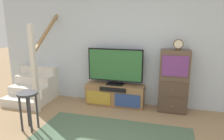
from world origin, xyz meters
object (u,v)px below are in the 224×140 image
object	(u,v)px
media_console	(115,95)
television	(115,66)
desk_clock	(178,45)
side_cabinet	(174,81)
bar_stool_near	(28,102)

from	to	relation	value
media_console	television	distance (m)	0.66
desk_clock	side_cabinet	bearing A→B (deg)	157.81
desk_clock	bar_stool_near	xyz separation A→B (m)	(-2.43, -1.43, -0.89)
media_console	desk_clock	distance (m)	1.73
television	desk_clock	bearing A→B (deg)	-1.28
desk_clock	bar_stool_near	size ratio (longest dim) A/B	0.31
media_console	side_cabinet	xyz separation A→B (m)	(1.24, 0.01, 0.41)
media_console	desk_clock	xyz separation A→B (m)	(1.28, -0.00, 1.16)
desk_clock	media_console	bearing A→B (deg)	179.79
television	side_cabinet	distance (m)	1.27
side_cabinet	bar_stool_near	world-z (taller)	side_cabinet
television	bar_stool_near	world-z (taller)	television
media_console	desk_clock	bearing A→B (deg)	-0.21
television	media_console	bearing A→B (deg)	-90.00
television	side_cabinet	bearing A→B (deg)	-0.63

